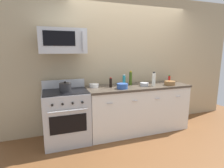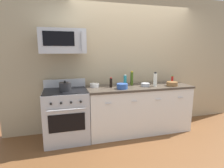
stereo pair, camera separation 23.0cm
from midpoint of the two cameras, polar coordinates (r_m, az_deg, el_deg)
ground_plane at (r=3.83m, az=6.22°, el=-14.17°), size 6.16×6.16×0.00m
back_wall at (r=3.86m, az=3.97°, el=6.86°), size 5.13×0.10×2.70m
counter_unit at (r=3.66m, az=6.37°, el=-7.62°), size 2.04×0.66×0.92m
range_oven at (r=3.33m, az=-16.19°, el=-9.73°), size 0.76×0.69×1.07m
microwave at (r=3.17m, az=-17.46°, el=12.82°), size 0.74×0.44×0.40m
bottle_soy_sauce_dark at (r=3.35m, az=-2.39°, el=0.41°), size 0.05×0.05×0.19m
bottle_olive_oil at (r=3.57m, az=4.08°, el=1.80°), size 0.06×0.06×0.29m
bottle_vinegar_white at (r=3.56m, az=11.28°, el=1.51°), size 0.07×0.07×0.28m
bottle_dish_soap at (r=3.54m, az=1.99°, el=1.23°), size 0.06×0.06×0.22m
bottle_hot_sauce_red at (r=3.94m, az=16.09°, el=1.44°), size 0.05×0.05×0.17m
bowl_white_ceramic at (r=3.41m, az=-7.63°, el=-0.43°), size 0.18×0.18×0.07m
bowl_wooden_salad at (r=3.72m, az=16.17°, el=0.31°), size 0.21×0.21×0.08m
bowl_blue_mixing at (r=3.25m, az=1.27°, el=-0.62°), size 0.20×0.20×0.09m
bowl_steel_prep at (r=3.53m, az=8.37°, el=-0.07°), size 0.16×0.16×0.06m
stockpot at (r=3.13m, az=-16.62°, el=-1.02°), size 0.20×0.20×0.18m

